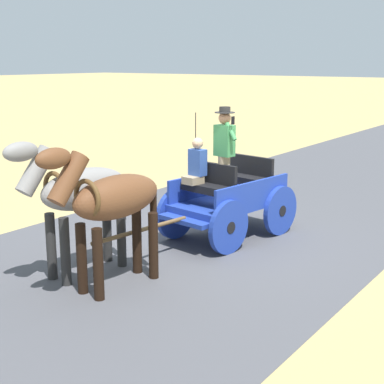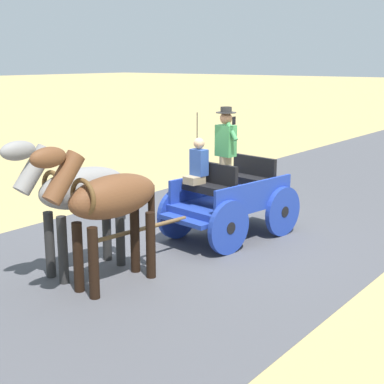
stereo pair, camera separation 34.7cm
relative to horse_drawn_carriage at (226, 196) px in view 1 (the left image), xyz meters
The scene contains 5 objects.
ground_plane 0.88m from the horse_drawn_carriage, ahead, with size 200.00×200.00×0.00m, color tan.
road_surface 0.87m from the horse_drawn_carriage, ahead, with size 6.64×160.00×0.01m, color #4C4C51.
horse_drawn_carriage is the anchor object (origin of this frame).
horse_near_side 3.10m from the horse_drawn_carriage, 89.38° to the left, with size 0.70×2.14×2.21m.
horse_off_side 3.10m from the horse_drawn_carriage, 74.68° to the left, with size 0.74×2.14×2.21m.
Camera 1 is at (-5.85, 8.78, 3.31)m, focal length 53.22 mm.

